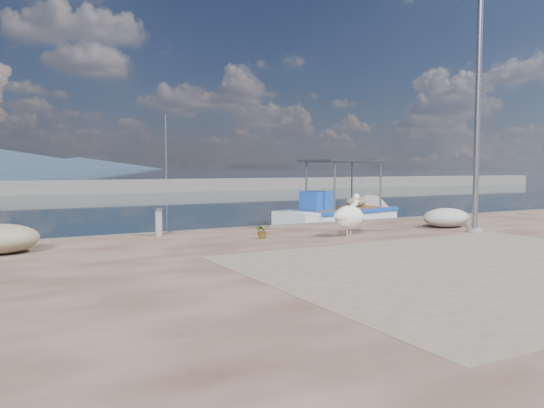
{
  "coord_description": "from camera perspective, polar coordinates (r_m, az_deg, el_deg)",
  "views": [
    {
      "loc": [
        -7.42,
        -9.89,
        2.39
      ],
      "look_at": [
        0.0,
        3.8,
        1.3
      ],
      "focal_mm": 35.0,
      "sensor_mm": 36.0,
      "label": 1
    }
  ],
  "objects": [
    {
      "name": "ground",
      "position": [
        12.59,
        8.33,
        -6.98
      ],
      "size": [
        1400.0,
        1400.0,
        0.0
      ],
      "primitive_type": "plane",
      "color": "#162635",
      "rests_on": "ground"
    },
    {
      "name": "quay_patch",
      "position": [
        11.04,
        22.04,
        -6.12
      ],
      "size": [
        9.0,
        7.0,
        0.01
      ],
      "primitive_type": "cube",
      "color": "gray",
      "rests_on": "quay"
    },
    {
      "name": "breakwater",
      "position": [
        50.47,
        -20.01,
        1.73
      ],
      "size": [
        120.0,
        2.2,
        7.5
      ],
      "color": "gray",
      "rests_on": "ground"
    },
    {
      "name": "boat_right",
      "position": [
        22.81,
        7.59,
        -1.43
      ],
      "size": [
        6.82,
        3.4,
        3.14
      ],
      "rotation": [
        0.0,
        0.0,
        0.2
      ],
      "color": "white",
      "rests_on": "ground"
    },
    {
      "name": "pelican",
      "position": [
        14.68,
        8.34,
        -1.3
      ],
      "size": [
        1.21,
        0.75,
        1.15
      ],
      "rotation": [
        0.0,
        0.0,
        0.27
      ],
      "color": "tan",
      "rests_on": "quay"
    },
    {
      "name": "lamp_post",
      "position": [
        16.52,
        21.17,
        8.63
      ],
      "size": [
        0.44,
        0.96,
        7.0
      ],
      "color": "gray",
      "rests_on": "quay"
    },
    {
      "name": "bollard_near",
      "position": [
        14.93,
        -12.09,
        -1.75
      ],
      "size": [
        0.25,
        0.25,
        0.77
      ],
      "color": "gray",
      "rests_on": "quay"
    },
    {
      "name": "potted_plant",
      "position": [
        14.02,
        -1.02,
        -2.86
      ],
      "size": [
        0.44,
        0.4,
        0.43
      ],
      "primitive_type": "imported",
      "rotation": [
        0.0,
        0.0,
        0.18
      ],
      "color": "#33722D",
      "rests_on": "quay"
    },
    {
      "name": "net_pile_d",
      "position": [
        17.54,
        18.24,
        -1.4
      ],
      "size": [
        1.59,
        1.19,
        0.6
      ],
      "primitive_type": "ellipsoid",
      "color": "beige",
      "rests_on": "quay"
    }
  ]
}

